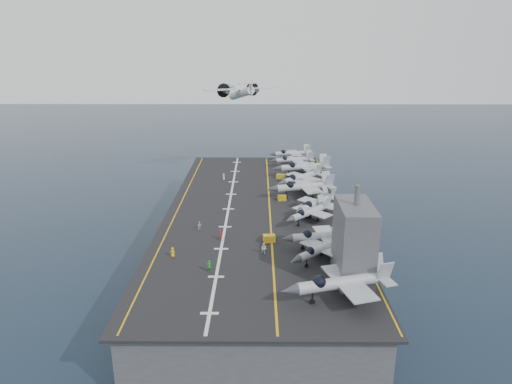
{
  "coord_description": "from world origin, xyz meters",
  "views": [
    {
      "loc": [
        0.61,
        -93.04,
        45.41
      ],
      "look_at": [
        0.0,
        4.0,
        13.0
      ],
      "focal_mm": 32.0,
      "sensor_mm": 36.0,
      "label": 1
    }
  ],
  "objects_px": {
    "fighter_jet_0": "(343,281)",
    "transport_plane": "(241,93)",
    "island_superstructure": "(354,233)",
    "tow_cart_a": "(269,238)"
  },
  "relations": [
    {
      "from": "island_superstructure",
      "to": "fighter_jet_0",
      "type": "distance_m",
      "value": 8.19
    },
    {
      "from": "transport_plane",
      "to": "tow_cart_a",
      "type": "bearing_deg",
      "value": -84.05
    },
    {
      "from": "fighter_jet_0",
      "to": "tow_cart_a",
      "type": "relative_size",
      "value": 8.11
    },
    {
      "from": "island_superstructure",
      "to": "tow_cart_a",
      "type": "xyz_separation_m",
      "value": [
        -12.45,
        13.19,
        -6.87
      ]
    },
    {
      "from": "island_superstructure",
      "to": "fighter_jet_0",
      "type": "bearing_deg",
      "value": -112.0
    },
    {
      "from": "fighter_jet_0",
      "to": "transport_plane",
      "type": "xyz_separation_m",
      "value": [
        -17.54,
        92.39,
        15.86
      ]
    },
    {
      "from": "island_superstructure",
      "to": "fighter_jet_0",
      "type": "xyz_separation_m",
      "value": [
        -2.52,
        -6.24,
        -4.67
      ]
    },
    {
      "from": "fighter_jet_0",
      "to": "tow_cart_a",
      "type": "bearing_deg",
      "value": 117.07
    },
    {
      "from": "fighter_jet_0",
      "to": "tow_cart_a",
      "type": "height_order",
      "value": "fighter_jet_0"
    },
    {
      "from": "fighter_jet_0",
      "to": "transport_plane",
      "type": "relative_size",
      "value": 0.63
    }
  ]
}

